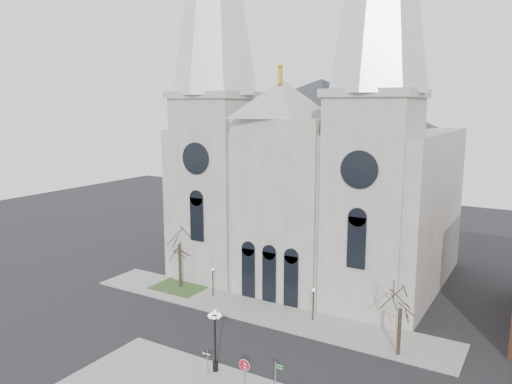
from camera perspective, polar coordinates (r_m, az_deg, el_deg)
The scene contains 12 objects.
ground at distance 44.66m, azimuth -7.43°, elevation -18.06°, with size 160.00×160.00×0.00m, color black.
sidewalk_far at distance 52.81m, azimuth 0.18°, elevation -13.31°, with size 40.00×6.00×0.14m, color gray.
grass_patch at distance 59.49m, azimuth -8.62°, elevation -10.67°, with size 6.00×5.00×0.18m, color #2F4A20.
cathedral at distance 59.08m, azimuth 6.13°, elevation 7.52°, with size 33.00×26.66×54.00m.
tree_left at distance 57.80m, azimuth -8.76°, elevation -5.56°, with size 3.20×3.20×7.50m.
tree_right at distance 44.08m, azimuth 16.18°, elevation -12.37°, with size 3.20×3.20×6.00m.
ped_lamp_left at distance 55.45m, azimuth -4.96°, elevation -9.68°, with size 0.32×0.32×3.26m.
ped_lamp_right at distance 49.80m, azimuth 6.56°, elevation -12.04°, with size 0.32×0.32×3.26m.
stop_sign at distance 38.51m, azimuth -1.30°, elevation -19.52°, with size 0.88×0.34×2.57m.
globe_lamp at distance 40.55m, azimuth -4.72°, elevation -15.73°, with size 1.37×1.37×5.13m.
one_way_sign at distance 41.16m, azimuth -5.56°, elevation -18.36°, with size 0.81×0.08×1.86m.
street_name_sign at distance 38.77m, azimuth 2.34°, elevation -20.10°, with size 0.74×0.09×2.32m.
Camera 1 is at (24.80, -30.71, 20.89)m, focal length 35.00 mm.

